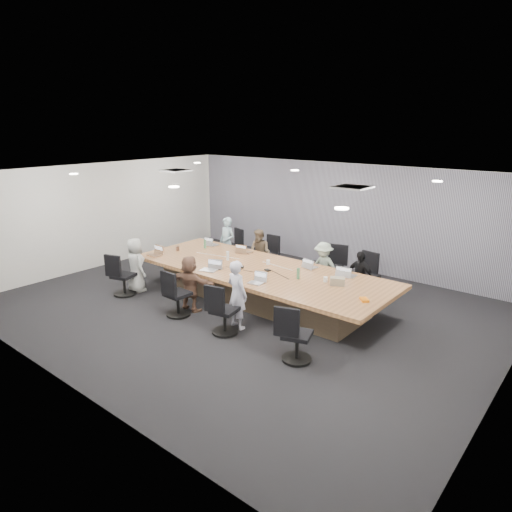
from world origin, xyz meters
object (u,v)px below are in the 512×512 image
Objects in this scene: laptop_0 at (213,245)px; person_6 at (237,294)px; laptop_5 at (209,270)px; chair_3 at (366,280)px; person_2 at (323,267)px; chair_1 at (268,259)px; snack_packet at (364,300)px; person_3 at (359,276)px; mug_brown at (178,248)px; canvas_bag at (337,281)px; person_1 at (260,253)px; conference_table at (259,283)px; laptop_2 at (310,267)px; laptop_4 at (154,255)px; chair_4 at (124,279)px; laptop_1 at (246,252)px; chair_0 at (236,251)px; laptop_3 at (348,275)px; chair_5 at (178,297)px; chair_6 at (225,314)px; laptop_6 at (255,283)px; chair_7 at (297,339)px; bottle_clear at (228,256)px; bottle_green_left at (205,244)px; person_4 at (136,265)px; stapler at (240,266)px; person_0 at (227,243)px; bottle_green_right at (298,273)px; chair_2 at (330,270)px.

person_6 reaches higher than laptop_0.
laptop_5 is at bearing 130.37° from laptop_0.
chair_3 is 1.00m from person_2.
chair_1 is 3.84× the size of snack_packet.
person_3 is 4.50m from mug_brown.
chair_3 is at bearing 23.34° from mug_brown.
person_1 is at bearing 157.81° from canvas_bag.
person_2 is 2.71m from person_6.
conference_table is at bearing 52.43° from chair_3.
chair_3 is 1.33m from laptop_2.
laptop_0 is at bearing 77.98° from laptop_4.
person_1 is at bearing 46.52° from chair_4.
chair_4 reaches higher than laptop_1.
laptop_3 is at bearing -176.89° from chair_0.
chair_5 is 1.31m from chair_6.
person_6 reaches higher than chair_3.
person_1 reaches higher than laptop_6.
chair_3 is (2.80, 0.00, 0.03)m from chair_1.
laptop_6 is (-1.63, 0.90, 0.36)m from chair_7.
laptop_2 is 1.94m from bottle_clear.
laptop_4 is 0.67m from mug_brown.
person_1 reaches higher than person_2.
bottle_green_left reaches higher than laptop_4.
person_6 is (3.15, 0.00, 0.04)m from person_4.
chair_4 is (-4.33, -3.40, -0.02)m from chair_3.
person_4 is 12.13× the size of mug_brown.
person_6 is at bearing -51.08° from stapler.
stapler reaches higher than laptop_0.
mug_brown is at bearing -98.57° from person_0.
conference_table is 1.15m from bottle_green_right.
person_3 reaches higher than bottle_green_right.
mug_brown is (-4.69, 1.57, 0.40)m from chair_7.
chair_1 is 0.96× the size of chair_5.
person_4 is 2.52m from stapler.
laptop_1 is (0.00, -0.90, 0.38)m from chair_1.
laptop_3 is (3.94, 0.00, 0.00)m from laptop_0.
laptop_0 is 0.96× the size of laptop_2.
chair_2 is 1.12× the size of chair_5.
bottle_clear is (0.10, -1.66, 0.47)m from chair_1.
chair_4 is 2.74× the size of laptop_6.
laptop_6 is 3.14m from mug_brown.
laptop_0 is 1.04× the size of laptop_6.
laptop_5 is (-2.94, 0.90, 0.36)m from chair_7.
chair_0 is 3.74m from laptop_6.
person_4 is (-1.54, -2.70, 0.03)m from person_1.
canvas_bag is (1.30, 1.51, 0.14)m from person_6.
person_2 is 1.08m from laptop_3.
laptop_3 is 1.49× the size of bottle_green_right.
bottle_clear is at bearing 11.27° from laptop_3.
laptop_2 reaches higher than chair_1.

